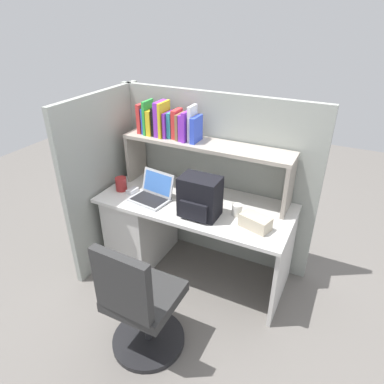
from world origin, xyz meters
TOP-DOWN VIEW (x-y plane):
  - ground_plane at (0.00, 0.00)m, footprint 8.00×8.00m
  - desk at (-0.39, 0.00)m, footprint 1.60×0.70m
  - cubicle_partition_rear at (0.00, 0.38)m, footprint 1.84×0.05m
  - cubicle_partition_left at (-0.85, -0.05)m, footprint 0.05×1.06m
  - overhead_hutch at (0.00, 0.20)m, footprint 1.44×0.28m
  - reference_books_on_shelf at (-0.35, 0.20)m, footprint 0.56×0.18m
  - laptop at (-0.34, -0.11)m, footprint 0.34×0.30m
  - backpack at (0.12, -0.16)m, footprint 0.30×0.23m
  - computer_mouse at (-0.56, -0.09)m, footprint 0.07×0.11m
  - paper_cup at (0.38, -0.03)m, footprint 0.08×0.08m
  - tissue_box at (0.55, -0.14)m, footprint 0.24×0.18m
  - snack_canister at (-0.67, -0.09)m, footprint 0.10×0.10m
  - office_chair at (0.04, -0.89)m, footprint 0.52×0.52m

SIDE VIEW (x-z plane):
  - ground_plane at x=0.00m, z-range 0.00..0.00m
  - office_chair at x=0.04m, z-range -0.07..0.86m
  - desk at x=-0.39m, z-range 0.04..0.77m
  - computer_mouse at x=-0.56m, z-range 0.73..0.76m
  - cubicle_partition_rear at x=0.00m, z-range 0.00..1.55m
  - cubicle_partition_left at x=-0.85m, z-range 0.00..1.55m
  - paper_cup at x=0.38m, z-range 0.73..0.82m
  - tissue_box at x=0.55m, z-range 0.73..0.83m
  - laptop at x=-0.34m, z-range 0.67..0.89m
  - snack_canister at x=-0.67m, z-range 0.73..0.85m
  - backpack at x=0.12m, z-range 0.73..1.04m
  - overhead_hutch at x=0.00m, z-range 0.86..1.31m
  - reference_books_on_shelf at x=-0.35m, z-range 1.16..1.45m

